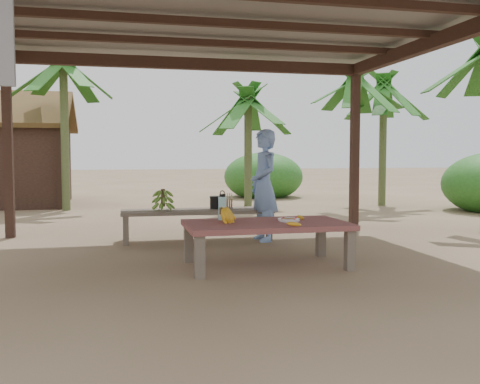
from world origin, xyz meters
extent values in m
plane|color=brown|center=(0.00, 0.00, 0.00)|extent=(80.00, 80.00, 0.00)
cube|color=black|center=(-2.80, 2.30, 1.35)|extent=(0.13, 0.13, 2.70)
cube|color=black|center=(2.80, 2.30, 1.35)|extent=(0.13, 0.13, 2.70)
cube|color=black|center=(0.00, 2.30, 2.70)|extent=(5.80, 0.14, 0.18)
cube|color=black|center=(2.80, 0.00, 2.70)|extent=(0.14, 4.80, 0.18)
cube|color=slate|center=(0.00, 0.00, 2.92)|extent=(6.60, 5.60, 0.06)
cube|color=brown|center=(-0.40, -1.00, 0.22)|extent=(0.10, 0.10, 0.44)
cube|color=brown|center=(1.24, -0.98, 0.22)|extent=(0.10, 0.10, 0.44)
cube|color=brown|center=(-0.41, -0.16, 0.22)|extent=(0.10, 0.10, 0.44)
cube|color=brown|center=(1.23, -0.14, 0.22)|extent=(0.10, 0.10, 0.44)
cube|color=maroon|center=(0.41, -0.57, 0.47)|extent=(1.81, 1.01, 0.06)
cube|color=brown|center=(-1.10, 1.23, 0.20)|extent=(0.08, 0.08, 0.40)
cube|color=brown|center=(0.96, 1.21, 0.20)|extent=(0.08, 0.08, 0.40)
cube|color=brown|center=(-1.10, 1.69, 0.20)|extent=(0.08, 0.08, 0.40)
cube|color=brown|center=(0.96, 1.67, 0.20)|extent=(0.08, 0.08, 0.40)
cube|color=brown|center=(-0.07, 1.45, 0.42)|extent=(2.21, 0.63, 0.05)
cylinder|color=white|center=(0.68, -0.57, 0.51)|extent=(0.23, 0.23, 0.01)
cylinder|color=white|center=(0.68, -0.57, 0.52)|extent=(0.25, 0.25, 0.02)
cube|color=brown|center=(0.68, -0.57, 0.53)|extent=(0.13, 0.10, 0.02)
ellipsoid|color=yellow|center=(0.61, -0.96, 0.52)|extent=(0.17, 0.05, 0.04)
ellipsoid|color=yellow|center=(0.88, -0.40, 0.52)|extent=(0.08, 0.14, 0.04)
cylinder|color=#41B7CD|center=(-0.02, -0.26, 0.63)|extent=(0.09, 0.09, 0.27)
cylinder|color=black|center=(-0.02, -0.26, 0.78)|extent=(0.07, 0.07, 0.03)
torus|color=black|center=(-0.02, -0.26, 0.81)|extent=(0.06, 0.01, 0.06)
cylinder|color=black|center=(0.24, 1.53, 0.54)|extent=(0.21, 0.21, 0.18)
imported|color=#7091D5|center=(0.86, 1.17, 0.81)|extent=(0.46, 0.63, 1.62)
cylinder|color=#596638|center=(3.99, 4.89, 1.49)|extent=(0.18, 0.18, 2.98)
cylinder|color=#596638|center=(1.75, 5.78, 1.29)|extent=(0.18, 0.18, 2.57)
cylinder|color=#596638|center=(-2.35, 6.25, 1.67)|extent=(0.18, 0.18, 3.35)
cylinder|color=#596638|center=(5.13, 5.73, 1.48)|extent=(0.18, 0.18, 2.96)
camera|label=1|loc=(-1.19, -6.29, 1.25)|focal=40.00mm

